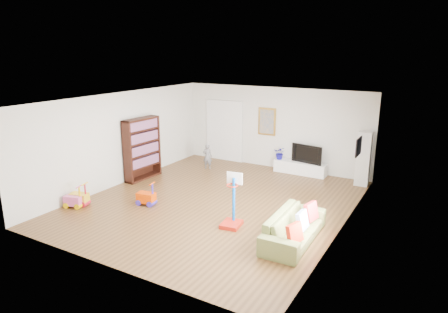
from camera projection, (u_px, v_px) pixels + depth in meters
The scene contains 25 objects.
floor at pixel (216, 202), 10.49m from camera, with size 6.50×7.50×0.00m, color brown.
ceiling at pixel (216, 99), 9.79m from camera, with size 6.50×7.50×0.00m, color white.
wall_back at pixel (274, 128), 13.28m from camera, with size 6.50×0.00×2.70m, color silver.
wall_front at pixel (106, 199), 7.01m from camera, with size 6.50×0.00×2.70m, color white.
wall_left at pixel (121, 139), 11.71m from camera, with size 0.00×7.50×2.70m, color beige.
wall_right at pixel (345, 171), 8.57m from camera, with size 0.00×7.50×2.70m, color silver.
navy_accent at pixel (361, 137), 9.62m from camera, with size 0.01×3.20×1.70m, color black.
olive_wainscot at pixel (356, 189), 9.97m from camera, with size 0.01×3.20×1.00m, color brown.
doorway at pixel (224, 131), 14.24m from camera, with size 1.45×0.06×2.10m, color white.
painting_back at pixel (267, 122), 13.31m from camera, with size 0.62×0.06×0.92m, color gold.
artwork_right at pixel (359, 147), 9.90m from camera, with size 0.04×0.56×0.46m, color #7F3F8C.
media_console at pixel (300, 168), 12.84m from camera, with size 1.68×0.42×0.39m, color white.
tall_cabinet at pixel (363, 159), 11.63m from camera, with size 0.37×0.37×1.61m, color white.
bookshelf at pixel (142, 149), 12.19m from camera, with size 0.34×1.29×1.89m, color black.
sofa at pixel (294, 227), 8.32m from camera, with size 2.07×0.81×0.60m, color olive.
basketball_hoop at pixel (232, 201), 8.90m from camera, with size 0.42×0.52×1.24m, color #B61F0F.
ride_on_yellow at pixel (79, 194), 10.21m from camera, with size 0.45×0.28×0.61m, color yellow.
ride_on_orange at pixel (146, 194), 10.23m from camera, with size 0.46×0.28×0.61m, color #E04000.
ride_on_pink at pixel (73, 197), 10.07m from camera, with size 0.44×0.27×0.58m, color #DA5598.
child at pixel (207, 156), 13.30m from camera, with size 0.31×0.20×0.85m, color slate.
tv at pixel (308, 153), 12.64m from camera, with size 1.03×0.14×0.59m, color black.
vase_plant at pixel (280, 153), 13.04m from camera, with size 0.38×0.33×0.42m, color #130F8B.
pillow_left at pixel (295, 233), 7.66m from camera, with size 0.10×0.38×0.38m, color red.
pillow_center at pixel (302, 220), 8.22m from camera, with size 0.10×0.38×0.38m, color white.
pillow_right at pixel (311, 212), 8.68m from camera, with size 0.10×0.39×0.39m, color red.
Camera 1 is at (5.08, -8.40, 3.90)m, focal length 32.00 mm.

